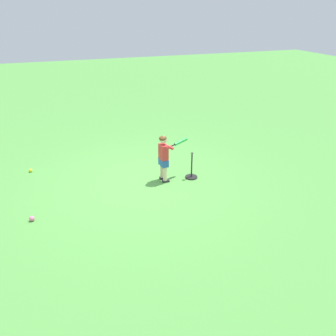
{
  "coord_description": "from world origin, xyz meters",
  "views": [
    {
      "loc": [
        1.86,
        6.74,
        3.64
      ],
      "look_at": [
        -0.42,
        0.4,
        0.45
      ],
      "focal_mm": 36.93,
      "sensor_mm": 36.0,
      "label": 1
    }
  ],
  "objects": [
    {
      "name": "play_ball_midfield",
      "position": [
        2.45,
        -1.41,
        0.04
      ],
      "size": [
        0.08,
        0.08,
        0.08
      ],
      "primitive_type": "sphere",
      "color": "yellow",
      "rests_on": "ground"
    },
    {
      "name": "batting_tee",
      "position": [
        -1.07,
        0.18,
        0.1
      ],
      "size": [
        0.28,
        0.28,
        0.62
      ],
      "color": "black",
      "rests_on": "ground"
    },
    {
      "name": "child_batter",
      "position": [
        -0.45,
        0.09,
        0.65
      ],
      "size": [
        0.74,
        0.37,
        1.08
      ],
      "color": "#232328",
      "rests_on": "ground"
    },
    {
      "name": "ground_plane",
      "position": [
        0.0,
        0.0,
        0.0
      ],
      "size": [
        40.0,
        40.0,
        0.0
      ],
      "primitive_type": "plane",
      "color": "#519942"
    },
    {
      "name": "play_ball_far_right",
      "position": [
        2.42,
        0.81,
        0.05
      ],
      "size": [
        0.1,
        0.1,
        0.1
      ],
      "primitive_type": "sphere",
      "color": "pink",
      "rests_on": "ground"
    }
  ]
}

